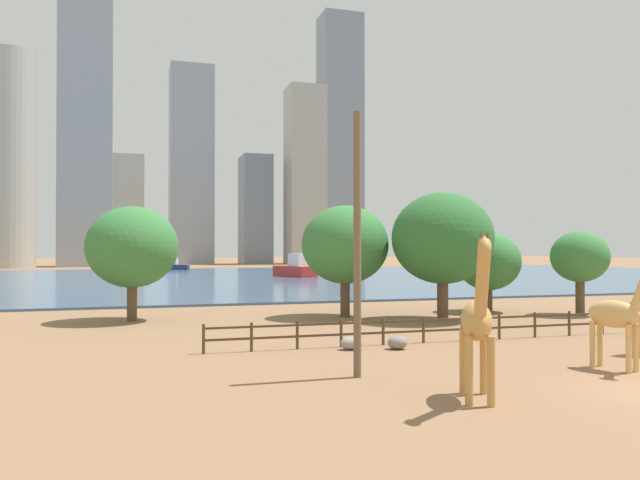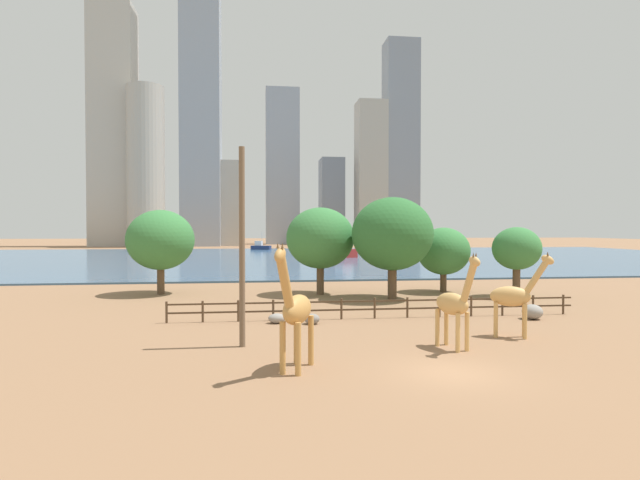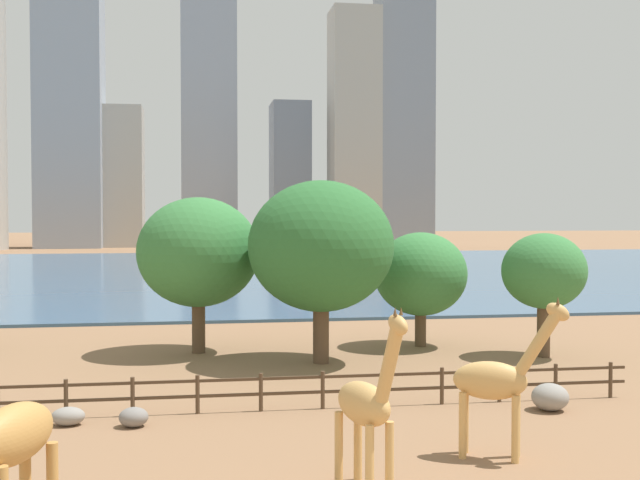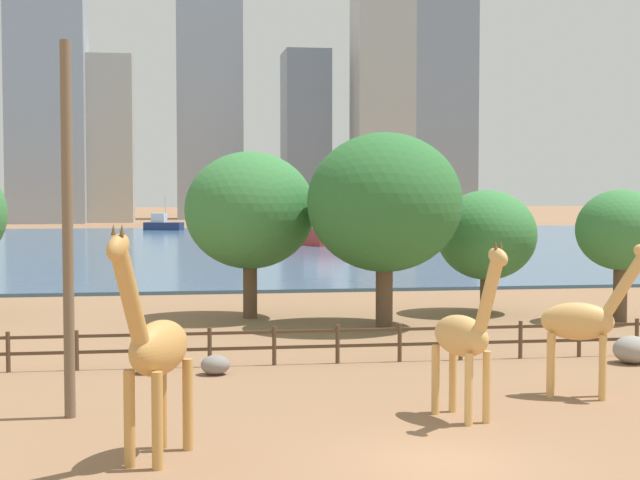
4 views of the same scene
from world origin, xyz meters
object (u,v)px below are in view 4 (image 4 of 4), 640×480
at_px(tree_right_tall, 250,211).
at_px(giraffe_companion, 155,349).
at_px(boulder_small, 215,365).
at_px(giraffe_young, 465,336).
at_px(boulder_by_pole, 632,350).
at_px(tree_center_broad, 621,231).
at_px(utility_pole, 68,231).
at_px(boat_ferry, 315,232).
at_px(boulder_near_fence, 149,364).
at_px(boat_sailboat, 163,224).
at_px(tree_left_large, 385,203).
at_px(tree_left_small, 487,235).
at_px(giraffe_tall, 584,321).

bearing_deg(tree_right_tall, giraffe_companion, -99.46).
bearing_deg(tree_right_tall, boulder_small, -99.13).
bearing_deg(giraffe_young, boulder_by_pole, 110.59).
height_order(giraffe_young, boulder_small, giraffe_young).
distance_m(giraffe_young, tree_center_broad, 20.60).
distance_m(boulder_by_pole, tree_right_tall, 18.28).
bearing_deg(tree_right_tall, utility_pole, -108.14).
height_order(boulder_small, boat_ferry, boat_ferry).
xyz_separation_m(boulder_near_fence, boat_sailboat, (-0.65, 101.87, 0.68)).
distance_m(tree_left_large, tree_center_broad, 10.62).
distance_m(boulder_small, tree_right_tall, 14.14).
relative_size(utility_pole, boulder_small, 10.42).
bearing_deg(boulder_near_fence, tree_right_tall, 71.79).
height_order(tree_center_broad, boat_ferry, tree_center_broad).
distance_m(giraffe_young, boulder_small, 9.35).
bearing_deg(tree_left_small, utility_pole, -132.65).
xyz_separation_m(giraffe_companion, boulder_small, (1.68, 9.58, -2.12)).
relative_size(giraffe_companion, boat_sailboat, 0.94).
distance_m(giraffe_companion, tree_left_small, 27.39).
distance_m(giraffe_companion, tree_left_large, 21.55).
distance_m(utility_pole, boulder_near_fence, 7.51).
distance_m(boulder_small, tree_left_small, 19.09).
xyz_separation_m(boulder_near_fence, tree_left_large, (9.59, 9.20, 4.95)).
bearing_deg(tree_center_broad, tree_left_large, 179.56).
bearing_deg(boat_sailboat, giraffe_companion, -67.93).
bearing_deg(tree_center_broad, boat_ferry, 95.31).
relative_size(giraffe_young, boat_sailboat, 0.84).
bearing_deg(boulder_small, tree_center_broad, 28.01).
distance_m(giraffe_tall, boat_sailboat, 108.01).
relative_size(giraffe_tall, tree_center_broad, 0.77).
relative_size(boulder_small, tree_left_small, 0.16).
distance_m(giraffe_tall, tree_left_large, 15.10).
bearing_deg(boulder_by_pole, utility_pole, -163.90).
relative_size(tree_center_broad, boat_ferry, 0.68).
relative_size(giraffe_tall, tree_right_tall, 0.60).
xyz_separation_m(boulder_by_pole, tree_left_small, (-0.66, 13.46, 3.19)).
bearing_deg(boulder_small, giraffe_companion, -99.92).
distance_m(boulder_small, boat_sailboat, 102.41).
relative_size(giraffe_tall, giraffe_young, 0.97).
bearing_deg(boat_ferry, giraffe_companion, 150.10).
xyz_separation_m(tree_left_large, boat_sailboat, (-10.24, 92.68, -4.27)).
bearing_deg(giraffe_tall, giraffe_young, -127.37).
bearing_deg(boat_ferry, boat_sailboat, 4.20).
relative_size(giraffe_companion, boulder_near_fence, 4.92).
relative_size(boulder_by_pole, tree_right_tall, 0.17).
bearing_deg(giraffe_young, boulder_near_fence, -153.31).
xyz_separation_m(tree_center_broad, boat_sailboat, (-20.78, 92.76, -3.01)).
relative_size(boulder_small, tree_left_large, 0.11).
xyz_separation_m(utility_pole, boat_ferry, (16.71, 71.61, -3.38)).
bearing_deg(tree_left_small, boat_sailboat, 100.14).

